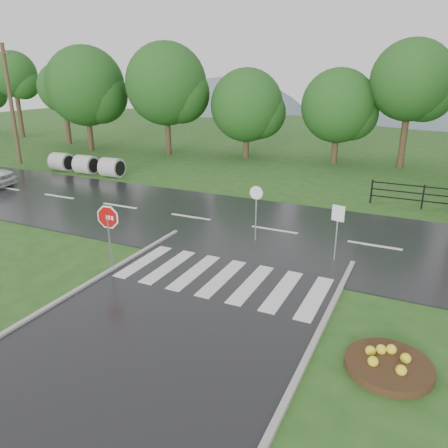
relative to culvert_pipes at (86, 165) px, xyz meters
The scene contains 11 objects.
ground 20.96m from the culvert_pipes, 45.71° to the right, with size 120.00×120.00×0.00m, color #26521B.
main_road 15.48m from the culvert_pipes, 18.86° to the right, with size 90.00×8.00×0.04m, color black.
crosswalk 17.73m from the culvert_pipes, 34.35° to the right, with size 6.50×2.80×0.02m.
hills 55.58m from the culvert_pipes, 70.07° to the left, with size 102.00×48.00×48.00m.
treeline 18.05m from the culvert_pipes, 29.93° to the left, with size 83.20×5.20×10.00m.
culvert_pipes is the anchor object (origin of this frame).
stop_sign 15.54m from the culvert_pipes, 44.81° to the right, with size 1.05×0.16×2.38m.
flower_bed 23.47m from the culvert_pipes, 31.96° to the right, with size 1.92×1.92×0.38m.
reg_sign_small 18.91m from the culvert_pipes, 21.79° to the right, with size 0.45×0.12×2.04m.
reg_sign_round 15.75m from the culvert_pipes, 24.18° to the right, with size 0.52×0.06×2.22m.
utility_pole_west 7.57m from the culvert_pipes, behind, with size 1.44×0.35×8.11m.
Camera 1 is at (5.48, -6.29, 6.25)m, focal length 35.00 mm.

